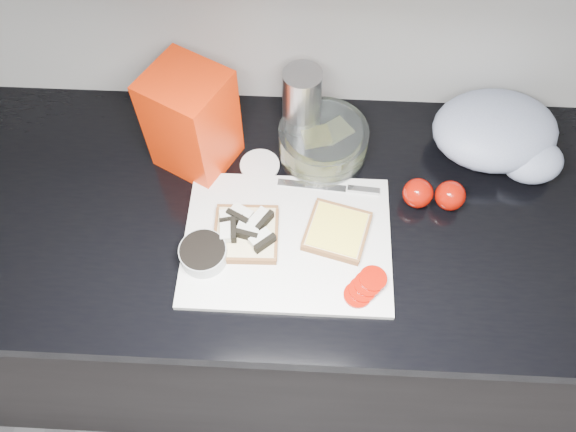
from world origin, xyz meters
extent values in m
cube|color=black|center=(0.00, 1.20, 0.43)|extent=(3.50, 0.60, 0.86)
cube|color=black|center=(0.00, 1.20, 0.88)|extent=(3.50, 0.64, 0.04)
cube|color=silver|center=(-0.12, 1.12, 0.91)|extent=(0.40, 0.30, 0.01)
cube|color=beige|center=(-0.20, 1.12, 0.92)|extent=(0.12, 0.12, 0.02)
cube|color=silver|center=(-0.23, 1.15, 0.94)|extent=(0.05, 0.03, 0.02)
cube|color=black|center=(-0.23, 1.15, 0.94)|extent=(0.05, 0.02, 0.02)
cube|color=silver|center=(-0.21, 1.16, 0.94)|extent=(0.05, 0.04, 0.02)
cube|color=black|center=(-0.21, 1.16, 0.94)|extent=(0.05, 0.03, 0.02)
cube|color=silver|center=(-0.17, 1.15, 0.94)|extent=(0.04, 0.05, 0.02)
cube|color=black|center=(-0.17, 1.15, 0.94)|extent=(0.03, 0.04, 0.02)
cube|color=silver|center=(-0.23, 1.12, 0.94)|extent=(0.03, 0.04, 0.02)
cube|color=black|center=(-0.23, 1.12, 0.94)|extent=(0.02, 0.05, 0.02)
cube|color=silver|center=(-0.19, 1.12, 0.94)|extent=(0.05, 0.03, 0.02)
cube|color=black|center=(-0.19, 1.12, 0.94)|extent=(0.05, 0.02, 0.02)
cube|color=silver|center=(-0.17, 1.10, 0.94)|extent=(0.05, 0.05, 0.02)
cube|color=black|center=(-0.17, 1.10, 0.94)|extent=(0.04, 0.04, 0.02)
cube|color=beige|center=(-0.02, 1.14, 0.92)|extent=(0.14, 0.14, 0.02)
cube|color=#FFE84B|center=(-0.02, 1.14, 0.93)|extent=(0.12, 0.12, 0.00)
cylinder|color=#980D03|center=(0.02, 1.01, 0.91)|extent=(0.06, 0.06, 0.01)
cylinder|color=#980D03|center=(0.02, 1.02, 0.92)|extent=(0.06, 0.06, 0.01)
cylinder|color=#980D03|center=(0.03, 1.03, 0.92)|extent=(0.07, 0.07, 0.01)
cylinder|color=#980D03|center=(0.04, 1.04, 0.93)|extent=(0.07, 0.07, 0.01)
cube|color=#B0B0B5|center=(-0.07, 1.25, 0.91)|extent=(0.14, 0.03, 0.00)
cube|color=#B0B0B5|center=(0.03, 1.24, 0.92)|extent=(0.07, 0.02, 0.01)
cylinder|color=#A7ACAC|center=(-0.27, 1.07, 0.92)|extent=(0.09, 0.09, 0.04)
cylinder|color=black|center=(-0.27, 1.07, 0.94)|extent=(0.09, 0.09, 0.01)
cylinder|color=silver|center=(-0.19, 1.30, 0.90)|extent=(0.11, 0.11, 0.01)
cylinder|color=silver|center=(-0.05, 1.34, 0.94)|extent=(0.19, 0.19, 0.08)
cube|color=#FFE84B|center=(-0.07, 1.34, 0.93)|extent=(0.07, 0.06, 0.04)
cube|color=#ECE68D|center=(-0.03, 1.36, 0.92)|extent=(0.08, 0.08, 0.01)
cube|color=#FD2404|center=(-0.32, 1.32, 1.01)|extent=(0.19, 0.19, 0.23)
cylinder|color=#A4A4A8|center=(-0.10, 1.38, 0.99)|extent=(0.08, 0.08, 0.19)
ellipsoid|color=#A6B1CD|center=(0.30, 1.38, 0.96)|extent=(0.29, 0.24, 0.11)
ellipsoid|color=#A6B1CD|center=(0.37, 1.31, 0.94)|extent=(0.14, 0.12, 0.08)
sphere|color=#980D03|center=(0.14, 1.23, 0.93)|extent=(0.06, 0.06, 0.06)
sphere|color=#980D03|center=(0.20, 1.22, 0.93)|extent=(0.06, 0.06, 0.06)
camera|label=1|loc=(-0.09, 0.60, 1.86)|focal=35.00mm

